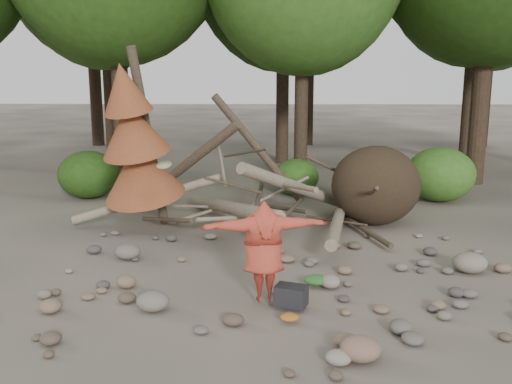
{
  "coord_description": "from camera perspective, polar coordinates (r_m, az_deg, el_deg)",
  "views": [
    {
      "loc": [
        -0.06,
        -9.6,
        3.73
      ],
      "look_at": [
        -0.31,
        1.5,
        1.4
      ],
      "focal_mm": 40.0,
      "sensor_mm": 36.0,
      "label": 1
    }
  ],
  "objects": [
    {
      "name": "cloth_orange",
      "position": [
        8.86,
        3.36,
        -12.69
      ],
      "size": [
        0.29,
        0.24,
        0.11
      ],
      "primitive_type": "ellipsoid",
      "color": "#A35F1B",
      "rests_on": "ground"
    },
    {
      "name": "deadfall_pile",
      "position": [
        14.27,
        9.63,
        0.45
      ],
      "size": [
        8.55,
        5.24,
        3.3
      ],
      "color": "#332619",
      "rests_on": "ground"
    },
    {
      "name": "cloth_green",
      "position": [
        10.28,
        6.03,
        -9.0
      ],
      "size": [
        0.44,
        0.37,
        0.16
      ],
      "primitive_type": "ellipsoid",
      "color": "#2A6327",
      "rests_on": "ground"
    },
    {
      "name": "ground",
      "position": [
        10.3,
        1.53,
        -9.38
      ],
      "size": [
        120.0,
        120.0,
        0.0
      ],
      "primitive_type": "plane",
      "color": "#514C44",
      "rests_on": "ground"
    },
    {
      "name": "boulder_mid_left",
      "position": [
        11.96,
        -12.7,
        -5.84
      ],
      "size": [
        0.53,
        0.47,
        0.32
      ],
      "primitive_type": "ellipsoid",
      "color": "#686158",
      "rests_on": "ground"
    },
    {
      "name": "bush_right",
      "position": [
        17.6,
        17.97,
        1.69
      ],
      "size": [
        2.0,
        2.0,
        1.6
      ],
      "primitive_type": "ellipsoid",
      "color": "#3D6F22",
      "rests_on": "ground"
    },
    {
      "name": "dead_conifer",
      "position": [
        13.43,
        -11.93,
        4.67
      ],
      "size": [
        2.06,
        2.16,
        4.35
      ],
      "color": "#4C3F30",
      "rests_on": "ground"
    },
    {
      "name": "boulder_front_left",
      "position": [
        9.4,
        -10.27,
        -10.69
      ],
      "size": [
        0.53,
        0.48,
        0.32
      ],
      "primitive_type": "ellipsoid",
      "color": "slate",
      "rests_on": "ground"
    },
    {
      "name": "bush_left",
      "position": [
        17.92,
        -16.43,
        1.69
      ],
      "size": [
        1.8,
        1.8,
        1.44
      ],
      "primitive_type": "ellipsoid",
      "color": "#254A13",
      "rests_on": "ground"
    },
    {
      "name": "frisbee_thrower",
      "position": [
        9.22,
        0.76,
        -5.94
      ],
      "size": [
        2.86,
        1.11,
        2.22
      ],
      "color": "#B03827",
      "rests_on": "ground"
    },
    {
      "name": "boulder_front_right",
      "position": [
        7.91,
        10.4,
        -15.16
      ],
      "size": [
        0.55,
        0.49,
        0.33
      ],
      "primitive_type": "ellipsoid",
      "color": "#816151",
      "rests_on": "ground"
    },
    {
      "name": "bush_mid",
      "position": [
        17.71,
        4.04,
        1.51
      ],
      "size": [
        1.4,
        1.4,
        1.12
      ],
      "primitive_type": "ellipsoid",
      "color": "#315E1B",
      "rests_on": "ground"
    },
    {
      "name": "boulder_mid_right",
      "position": [
        11.63,
        20.61,
        -6.63
      ],
      "size": [
        0.65,
        0.59,
        0.39
      ],
      "primitive_type": "ellipsoid",
      "color": "gray",
      "rests_on": "ground"
    },
    {
      "name": "backpack",
      "position": [
        9.33,
        3.53,
        -10.64
      ],
      "size": [
        0.58,
        0.48,
        0.33
      ],
      "primitive_type": "cube",
      "rotation": [
        0.0,
        0.0,
        -0.34
      ],
      "color": "black",
      "rests_on": "ground"
    }
  ]
}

